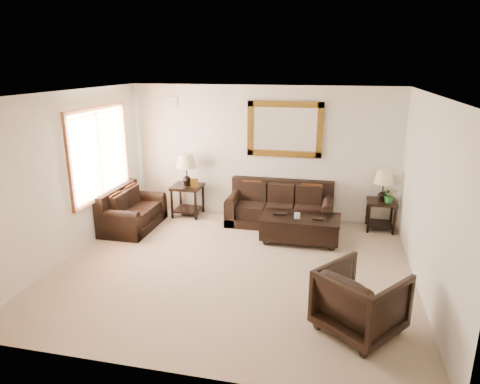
% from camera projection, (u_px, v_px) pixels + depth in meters
% --- Properties ---
extents(room, '(5.51, 5.01, 2.71)m').
position_uv_depth(room, '(233.00, 185.00, 6.41)').
color(room, gray).
rests_on(room, ground).
extents(window, '(0.07, 1.96, 1.66)m').
position_uv_depth(window, '(100.00, 153.00, 7.76)').
color(window, white).
rests_on(window, room).
extents(mirror, '(1.50, 0.06, 1.10)m').
position_uv_depth(mirror, '(285.00, 129.00, 8.47)').
color(mirror, '#4F2F0F').
rests_on(mirror, room).
extents(air_vent, '(0.25, 0.02, 0.18)m').
position_uv_depth(air_vent, '(172.00, 101.00, 8.83)').
color(air_vent, '#999999').
rests_on(air_vent, room).
extents(sofa, '(2.07, 0.90, 0.85)m').
position_uv_depth(sofa, '(280.00, 209.00, 8.56)').
color(sofa, black).
rests_on(sofa, room).
extents(loveseat, '(0.84, 1.42, 0.80)m').
position_uv_depth(loveseat, '(131.00, 213.00, 8.36)').
color(loveseat, black).
rests_on(loveseat, room).
extents(end_table_left, '(0.60, 0.60, 1.32)m').
position_uv_depth(end_table_left, '(187.00, 176.00, 8.88)').
color(end_table_left, black).
rests_on(end_table_left, room).
extents(end_table_right, '(0.54, 0.54, 1.18)m').
position_uv_depth(end_table_right, '(383.00, 191.00, 8.12)').
color(end_table_right, black).
rests_on(end_table_right, room).
extents(coffee_table, '(1.41, 0.78, 0.59)m').
position_uv_depth(coffee_table, '(300.00, 226.00, 7.70)').
color(coffee_table, black).
rests_on(coffee_table, room).
extents(armchair, '(1.18, 1.17, 0.89)m').
position_uv_depth(armchair, '(361.00, 298.00, 5.05)').
color(armchair, black).
rests_on(armchair, floor).
extents(potted_plant, '(0.35, 0.37, 0.24)m').
position_uv_depth(potted_plant, '(389.00, 197.00, 8.02)').
color(potted_plant, '#1E551D').
rests_on(potted_plant, end_table_right).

